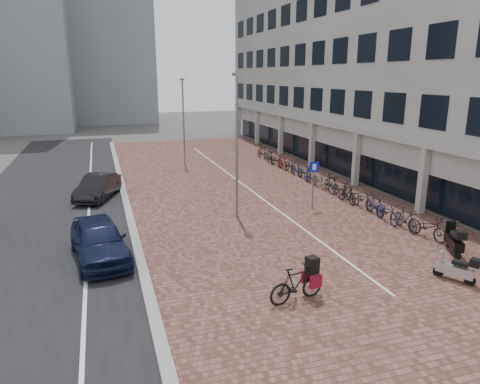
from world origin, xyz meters
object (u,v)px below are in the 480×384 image
at_px(scooter_front, 456,268).
at_px(car_dark, 98,187).
at_px(parking_sign, 314,177).
at_px(hero_bike, 297,283).
at_px(scooter_mid, 454,239).
at_px(car_navy, 99,240).

bearing_deg(scooter_front, car_dark, 99.95).
height_order(scooter_front, parking_sign, parking_sign).
xyz_separation_m(car_dark, hero_bike, (5.66, -14.04, -0.07)).
bearing_deg(scooter_mid, scooter_front, -104.63).
bearing_deg(scooter_front, hero_bike, 148.20).
bearing_deg(hero_bike, car_dark, 11.74).
bearing_deg(car_navy, scooter_front, -34.06).
height_order(scooter_mid, parking_sign, parking_sign).
distance_m(car_dark, scooter_mid, 18.01).
distance_m(car_dark, scooter_front, 18.30).
bearing_deg(scooter_mid, parking_sign, 136.90).
height_order(car_dark, scooter_front, car_dark).
distance_m(scooter_mid, parking_sign, 7.50).
bearing_deg(hero_bike, car_navy, 37.34).
bearing_deg(car_navy, parking_sign, 10.09).
bearing_deg(car_navy, scooter_mid, -23.19).
relative_size(hero_bike, scooter_mid, 1.18).
height_order(car_dark, hero_bike, hero_bike).
distance_m(car_dark, parking_sign, 11.88).
bearing_deg(car_dark, scooter_front, -31.39).
relative_size(hero_bike, parking_sign, 0.80).
relative_size(car_navy, car_dark, 1.11).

